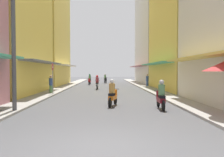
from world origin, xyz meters
name	(u,v)px	position (x,y,z in m)	size (l,w,h in m)	color
ground_plane	(105,89)	(0.00, 18.79, 0.00)	(100.30, 100.30, 0.00)	#4C4C4F
sidewalk_left	(60,89)	(-4.95, 18.79, 0.06)	(1.65, 53.59, 0.12)	#9E9991
sidewalk_right	(149,89)	(4.95, 18.79, 0.06)	(1.65, 53.59, 0.12)	#9E9991
building_left_far	(42,31)	(-8.77, 25.47, 7.59)	(7.05, 11.39, 15.20)	#EFD159
building_right_mid	(188,19)	(8.77, 17.62, 7.57)	(7.05, 11.59, 15.16)	#EFD159
building_right_far	(158,29)	(8.77, 30.77, 8.96)	(7.05, 13.86, 17.94)	silver
motorbike_maroon	(161,96)	(3.01, 5.81, 0.70)	(0.55, 1.81, 1.58)	black
motorbike_black	(105,79)	(0.01, 30.86, 0.70)	(0.60, 1.80, 1.58)	black
motorbike_white	(97,83)	(-0.85, 18.52, 0.70)	(0.55, 1.81, 1.58)	black
motorbike_orange	(113,94)	(0.49, 6.95, 0.70)	(0.70, 1.76, 1.58)	black
motorbike_red	(90,80)	(-2.28, 26.66, 0.70)	(0.55, 1.81, 1.58)	black
pedestrian_crossing	(147,80)	(5.39, 22.34, 0.81)	(0.34, 0.34, 1.63)	#334C8C
pedestrian_foreground	(51,85)	(-4.72, 13.71, 0.83)	(0.34, 0.34, 1.66)	#598C59
utility_pole	(14,42)	(-4.37, 5.07, 3.42)	(0.20, 1.20, 6.69)	#4C4C4F
street_sign_no_entry	(53,75)	(-4.27, 12.55, 1.72)	(0.07, 0.60, 2.65)	gray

